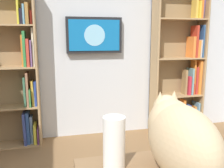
# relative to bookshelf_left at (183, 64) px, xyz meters

# --- Properties ---
(wall_back) EXTENTS (4.52, 0.06, 2.70)m
(wall_back) POSITION_rel_bookshelf_left_xyz_m (1.28, -0.17, 0.33)
(wall_back) COLOR silver
(wall_back) RESTS_ON ground
(bookshelf_left) EXTENTS (0.76, 0.28, 2.23)m
(bookshelf_left) POSITION_rel_bookshelf_left_xyz_m (0.00, 0.00, 0.00)
(bookshelf_left) COLOR tan
(bookshelf_left) RESTS_ON ground
(bookshelf_right) EXTENTS (0.77, 0.28, 2.09)m
(bookshelf_right) POSITION_rel_bookshelf_left_xyz_m (2.37, -0.00, -0.02)
(bookshelf_right) COLOR tan
(bookshelf_right) RESTS_ON ground
(wall_mounted_tv) EXTENTS (0.76, 0.07, 0.49)m
(wall_mounted_tv) POSITION_rel_bookshelf_left_xyz_m (1.32, -0.08, 0.42)
(wall_mounted_tv) COLOR black
(cat) EXTENTS (0.27, 0.64, 0.38)m
(cat) POSITION_rel_bookshelf_left_xyz_m (1.31, 2.33, -0.06)
(cat) COLOR #D1B284
(cat) RESTS_ON desk
(paper_towel_roll) EXTENTS (0.11, 0.11, 0.27)m
(paper_towel_roll) POSITION_rel_bookshelf_left_xyz_m (1.59, 2.21, -0.12)
(paper_towel_roll) COLOR white
(paper_towel_roll) RESTS_ON desk
(coffee_mug) EXTENTS (0.08, 0.08, 0.10)m
(coffee_mug) POSITION_rel_bookshelf_left_xyz_m (1.03, 2.23, -0.20)
(coffee_mug) COLOR white
(coffee_mug) RESTS_ON desk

